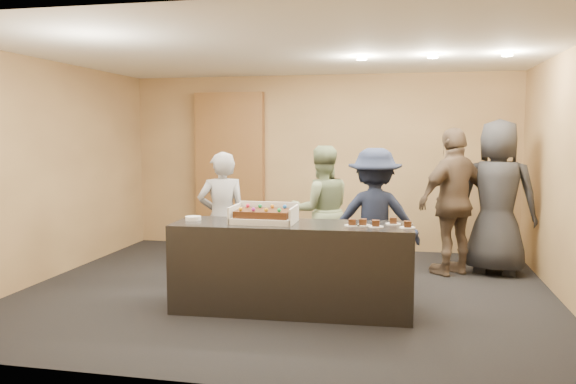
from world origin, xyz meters
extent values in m
plane|color=black|center=(0.00, 0.00, 0.00)|extent=(6.00, 6.00, 0.00)
plane|color=white|center=(0.00, 0.00, 2.70)|extent=(6.00, 6.00, 0.00)
cube|color=olive|center=(0.00, 2.50, 1.35)|extent=(6.00, 0.04, 2.70)
cube|color=olive|center=(0.00, -2.50, 1.35)|extent=(6.00, 0.04, 2.70)
cube|color=olive|center=(-3.00, 0.00, 1.35)|extent=(0.04, 5.00, 2.70)
cube|color=olive|center=(3.00, 0.00, 1.35)|extent=(0.04, 5.00, 2.70)
cube|color=black|center=(0.21, -0.70, 0.45)|extent=(2.43, 0.80, 0.90)
cube|color=brown|center=(-1.43, 2.41, 1.22)|extent=(1.11, 0.15, 2.45)
cube|color=white|center=(-0.08, -0.70, 0.93)|extent=(0.62, 0.43, 0.06)
cube|color=white|center=(-0.39, -0.70, 0.98)|extent=(0.02, 0.43, 0.17)
cube|color=white|center=(0.23, -0.70, 0.98)|extent=(0.02, 0.43, 0.17)
cube|color=white|center=(-0.08, -0.49, 0.99)|extent=(0.62, 0.02, 0.19)
cube|color=#3F240E|center=(-0.08, -0.70, 0.99)|extent=(0.55, 0.38, 0.07)
sphere|color=#E31A43|center=(-0.29, -0.57, 1.05)|extent=(0.04, 0.04, 0.04)
sphere|color=#189045|center=(-0.15, -0.57, 1.05)|extent=(0.04, 0.04, 0.04)
sphere|color=orange|center=(-0.02, -0.57, 1.05)|extent=(0.04, 0.04, 0.04)
sphere|color=blue|center=(0.11, -0.57, 1.05)|extent=(0.04, 0.04, 0.04)
sphere|color=orange|center=(-0.29, -0.84, 1.05)|extent=(0.04, 0.04, 0.04)
sphere|color=#AF25A5|center=(-0.15, -0.84, 1.05)|extent=(0.04, 0.04, 0.04)
sphere|color=gold|center=(-0.02, -0.84, 1.05)|extent=(0.04, 0.04, 0.04)
sphere|color=green|center=(0.11, -0.84, 1.05)|extent=(0.04, 0.04, 0.04)
cylinder|color=white|center=(-0.84, -0.71, 0.92)|extent=(0.17, 0.17, 0.04)
cylinder|color=white|center=(0.82, -0.73, 0.90)|extent=(0.15, 0.15, 0.01)
cube|color=#3F240E|center=(0.82, -0.73, 0.94)|extent=(0.07, 0.06, 0.06)
cylinder|color=white|center=(0.92, -0.70, 0.90)|extent=(0.15, 0.15, 0.01)
cube|color=#3F240E|center=(0.92, -0.70, 0.94)|extent=(0.07, 0.06, 0.06)
cylinder|color=white|center=(1.05, -0.75, 0.90)|extent=(0.15, 0.15, 0.01)
cube|color=#3F240E|center=(1.05, -0.75, 0.94)|extent=(0.07, 0.06, 0.06)
cylinder|color=white|center=(1.21, -0.55, 0.90)|extent=(0.15, 0.15, 0.01)
cube|color=#3F240E|center=(1.21, -0.55, 0.94)|extent=(0.07, 0.06, 0.06)
cylinder|color=white|center=(1.35, -0.75, 0.90)|extent=(0.15, 0.15, 0.01)
cube|color=#3F240E|center=(1.35, -0.75, 0.94)|extent=(0.07, 0.06, 0.06)
imported|color=#9B9BA0|center=(-0.81, 0.15, 0.79)|extent=(0.68, 0.58, 1.59)
imported|color=gray|center=(0.29, 0.80, 0.83)|extent=(0.97, 0.87, 1.65)
imported|color=#1A223A|center=(0.98, 0.30, 0.82)|extent=(1.11, 0.71, 1.64)
imported|color=brown|center=(1.94, 1.18, 0.94)|extent=(1.15, 1.05, 1.88)
imported|color=#29292E|center=(2.48, 1.33, 0.99)|extent=(1.09, 0.83, 1.98)
cylinder|color=#FFEAC6|center=(0.80, 0.50, 2.67)|extent=(0.12, 0.12, 0.03)
cylinder|color=#FFEAC6|center=(1.60, 0.50, 2.67)|extent=(0.12, 0.12, 0.03)
cylinder|color=#FFEAC6|center=(2.40, 0.50, 2.67)|extent=(0.12, 0.12, 0.03)
camera|label=1|loc=(1.31, -6.18, 1.81)|focal=35.00mm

